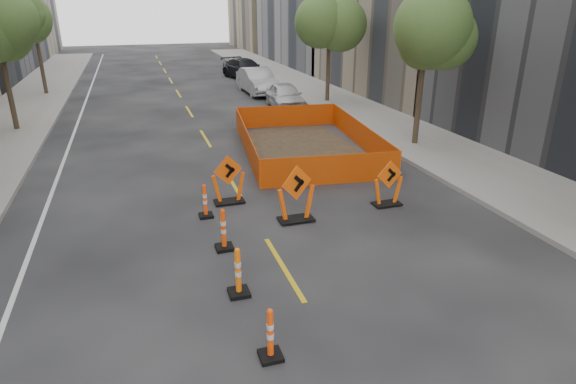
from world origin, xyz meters
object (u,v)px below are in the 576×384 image
object	(u,v)px
channelizer_3	(270,334)
chevron_sign_right	(388,183)
chevron_sign_center	(296,194)
channelizer_5	(223,229)
channelizer_6	(205,201)
parked_car_far	(245,69)
channelizer_4	(238,272)
chevron_sign_left	(228,179)
parked_car_mid	(257,81)
parked_car_near	(285,96)

from	to	relation	value
channelizer_3	chevron_sign_right	size ratio (longest dim) A/B	0.71
channelizer_3	chevron_sign_center	size ratio (longest dim) A/B	0.61
channelizer_5	chevron_sign_center	world-z (taller)	chevron_sign_center
channelizer_3	chevron_sign_center	distance (m)	5.69
channelizer_6	parked_car_far	bearing A→B (deg)	74.54
channelizer_4	channelizer_6	distance (m)	4.19
chevron_sign_left	chevron_sign_center	distance (m)	2.44
chevron_sign_center	parked_car_mid	bearing A→B (deg)	59.76
chevron_sign_right	parked_car_near	xyz separation A→B (m)	(1.32, 14.62, 0.01)
chevron_sign_right	parked_car_near	bearing A→B (deg)	78.05
chevron_sign_center	chevron_sign_right	distance (m)	3.02
channelizer_6	chevron_sign_left	distance (m)	1.21
channelizer_4	parked_car_mid	xyz separation A→B (m)	(6.37, 23.22, 0.27)
parked_car_far	channelizer_3	bearing A→B (deg)	-117.03
chevron_sign_left	channelizer_3	bearing A→B (deg)	-109.27
channelizer_4	parked_car_near	world-z (taller)	parked_car_near
chevron_sign_left	chevron_sign_center	xyz separation A→B (m)	(1.55, -1.88, 0.06)
parked_car_near	channelizer_5	bearing A→B (deg)	-108.62
chevron_sign_left	parked_car_near	size ratio (longest dim) A/B	0.36
chevron_sign_left	channelizer_6	bearing A→B (deg)	-149.75
chevron_sign_left	parked_car_near	distance (m)	14.24
channelizer_4	chevron_sign_right	world-z (taller)	chevron_sign_right
parked_car_near	parked_car_mid	world-z (taller)	parked_car_mid
parked_car_near	parked_car_far	size ratio (longest dim) A/B	0.81
chevron_sign_center	parked_car_mid	xyz separation A→B (m)	(4.03, 20.09, -0.01)
channelizer_3	parked_car_far	distance (m)	32.85
channelizer_4	parked_car_far	xyz separation A→B (m)	(7.08, 30.01, 0.21)
chevron_sign_right	parked_car_mid	world-z (taller)	parked_car_mid
chevron_sign_left	chevron_sign_right	world-z (taller)	chevron_sign_left
channelizer_4	parked_car_mid	distance (m)	24.08
channelizer_5	chevron_sign_right	world-z (taller)	chevron_sign_right
channelizer_6	chevron_sign_right	world-z (taller)	chevron_sign_right
channelizer_5	channelizer_6	size ratio (longest dim) A/B	1.10
parked_car_far	channelizer_4	bearing A→B (deg)	-118.05
parked_car_near	parked_car_mid	bearing A→B (deg)	97.27
channelizer_4	channelizer_6	size ratio (longest dim) A/B	1.11
channelizer_4	channelizer_5	xyz separation A→B (m)	(0.08, 2.09, -0.00)
chevron_sign_left	parked_car_far	bearing A→B (deg)	62.09
channelizer_4	chevron_sign_right	xyz separation A→B (m)	(5.35, 3.36, 0.16)
channelizer_5	chevron_sign_right	bearing A→B (deg)	13.50
channelizer_6	parked_car_far	world-z (taller)	parked_car_far
chevron_sign_center	chevron_sign_right	size ratio (longest dim) A/B	1.16
chevron_sign_left	parked_car_mid	distance (m)	19.04
channelizer_6	chevron_sign_center	bearing A→B (deg)	-23.79
channelizer_3	parked_car_mid	size ratio (longest dim) A/B	0.20
channelizer_6	parked_car_near	bearing A→B (deg)	63.97
chevron_sign_right	parked_car_far	xyz separation A→B (m)	(1.73, 26.65, 0.05)
chevron_sign_center	channelizer_3	bearing A→B (deg)	-132.02
chevron_sign_right	parked_car_mid	bearing A→B (deg)	80.30
channelizer_6	parked_car_mid	bearing A→B (deg)	71.34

